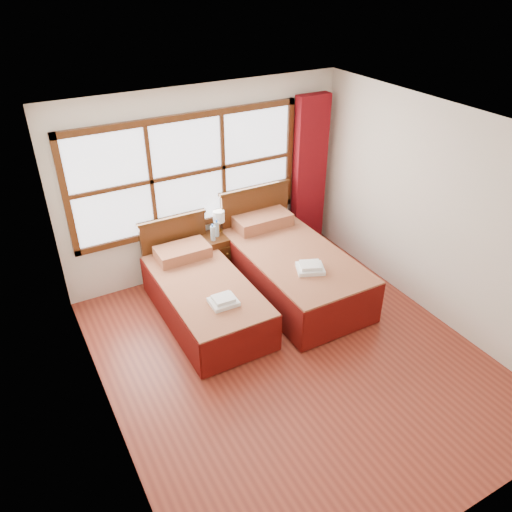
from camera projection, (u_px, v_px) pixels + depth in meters
floor at (292, 357)px, 5.70m from camera, size 4.50×4.50×0.00m
ceiling at (303, 134)px, 4.34m from camera, size 4.50×4.50×0.00m
wall_back at (205, 183)px, 6.70m from camera, size 4.00×0.00×4.00m
wall_left at (97, 321)px, 4.19m from camera, size 0.00×4.50×4.50m
wall_right at (440, 217)px, 5.85m from camera, size 0.00×4.50×4.50m
window at (188, 174)px, 6.46m from camera, size 3.16×0.06×1.56m
curtain at (309, 174)px, 7.32m from camera, size 0.50×0.16×2.30m
bed_left at (204, 296)px, 6.21m from camera, size 1.01×2.03×0.98m
bed_right at (289, 266)px, 6.70m from camera, size 1.18×2.28×1.15m
nightstand at (221, 254)px, 7.05m from camera, size 0.46×0.45×0.61m
towels_left at (223, 301)px, 5.67m from camera, size 0.31×0.28×0.09m
towels_right at (310, 267)px, 6.10m from camera, size 0.41×0.39×0.10m
lamp at (219, 217)px, 6.88m from camera, size 0.16×0.16×0.31m
bottle_near at (213, 233)px, 6.71m from camera, size 0.06×0.06×0.24m
bottle_far at (217, 229)px, 6.82m from camera, size 0.06×0.06×0.24m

